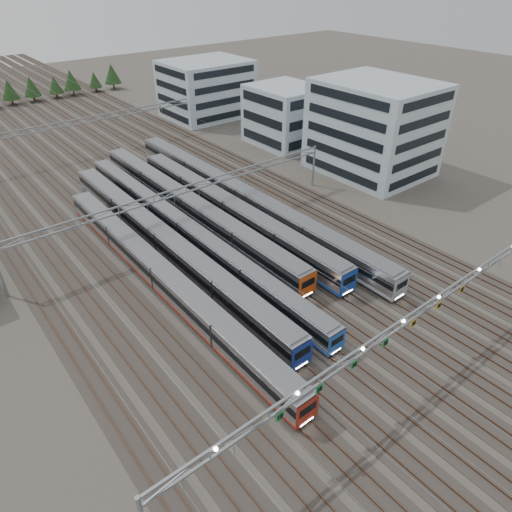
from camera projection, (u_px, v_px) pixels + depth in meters
ground at (389, 376)px, 48.55m from camera, size 400.00×400.00×0.00m
track_bed at (62, 131)px, 113.11m from camera, size 54.00×260.00×5.42m
train_a at (161, 276)px, 60.25m from camera, size 2.86×55.62×3.73m
train_b at (164, 242)px, 67.33m from camera, size 3.00×59.31×3.91m
train_c at (185, 230)px, 70.89m from camera, size 2.60×64.14×3.38m
train_d at (189, 206)px, 76.93m from camera, size 3.06×57.45×3.99m
train_e at (230, 210)px, 75.69m from camera, size 3.10×52.32×4.05m
train_f at (242, 198)px, 79.73m from camera, size 3.04×67.01×3.96m
gantry_near at (401, 327)px, 44.57m from camera, size 56.36×0.61×8.08m
gantry_mid at (187, 194)px, 71.21m from camera, size 56.36×0.36×8.00m
gantry_far at (80, 125)px, 100.63m from camera, size 56.36×0.36×8.00m
depot_bldg_south at (374, 128)px, 90.93m from camera, size 18.00×22.00×17.93m
depot_bldg_mid at (285, 115)px, 106.49m from camera, size 14.00×16.00×13.17m
depot_bldg_north at (207, 89)px, 125.29m from camera, size 22.00×18.00×14.60m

